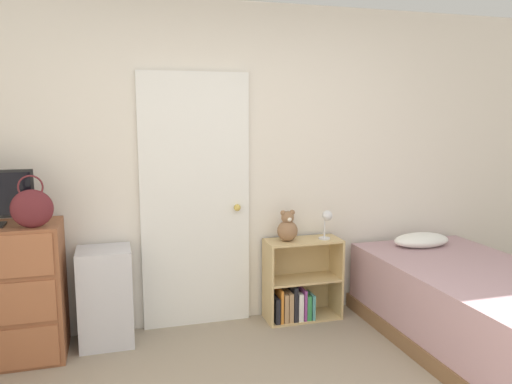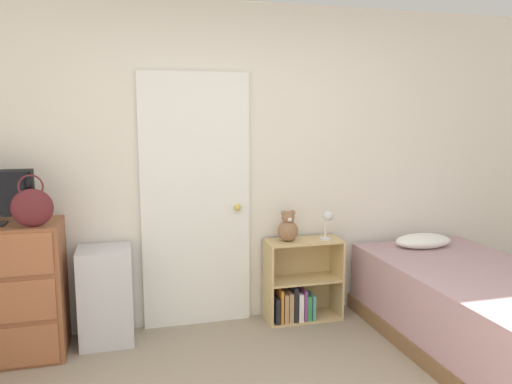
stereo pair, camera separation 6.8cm
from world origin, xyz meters
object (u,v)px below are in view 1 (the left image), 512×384
(handbag, at_px, (32,208))
(bookshelf, at_px, (298,289))
(bed, at_px, (475,308))
(desk_lamp, at_px, (327,219))
(dresser, at_px, (2,293))
(teddy_bear, at_px, (288,228))
(storage_bin, at_px, (105,297))

(handbag, height_order, bookshelf, handbag)
(bed, bearing_deg, desk_lamp, 136.58)
(dresser, height_order, teddy_bear, dresser)
(bookshelf, relative_size, bed, 0.34)
(storage_bin, distance_m, desk_lamp, 1.82)
(handbag, relative_size, bed, 0.18)
(handbag, xyz_separation_m, desk_lamp, (2.18, 0.21, -0.25))
(storage_bin, bearing_deg, handbag, -153.86)
(handbag, height_order, storage_bin, handbag)
(teddy_bear, height_order, bed, teddy_bear)
(storage_bin, distance_m, bookshelf, 1.53)
(handbag, distance_m, teddy_bear, 1.89)
(storage_bin, relative_size, bookshelf, 1.07)
(dresser, height_order, desk_lamp, dresser)
(storage_bin, height_order, bookshelf, storage_bin)
(dresser, relative_size, teddy_bear, 3.73)
(handbag, bearing_deg, bed, -10.98)
(storage_bin, bearing_deg, bed, -17.03)
(dresser, relative_size, handbag, 2.72)
(teddy_bear, distance_m, desk_lamp, 0.33)
(bookshelf, bearing_deg, teddy_bear, -178.68)
(dresser, height_order, bookshelf, dresser)
(bookshelf, bearing_deg, storage_bin, -178.64)
(storage_bin, xyz_separation_m, bed, (2.59, -0.79, -0.07))
(dresser, xyz_separation_m, bookshelf, (2.20, 0.10, -0.22))
(storage_bin, relative_size, bed, 0.37)
(bookshelf, xyz_separation_m, teddy_bear, (-0.09, -0.00, 0.52))
(handbag, xyz_separation_m, bed, (3.01, -0.58, -0.79))
(handbag, xyz_separation_m, storage_bin, (0.43, 0.21, -0.72))
(bed, bearing_deg, handbag, 169.02)
(bookshelf, height_order, teddy_bear, teddy_bear)
(handbag, bearing_deg, desk_lamp, 5.37)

